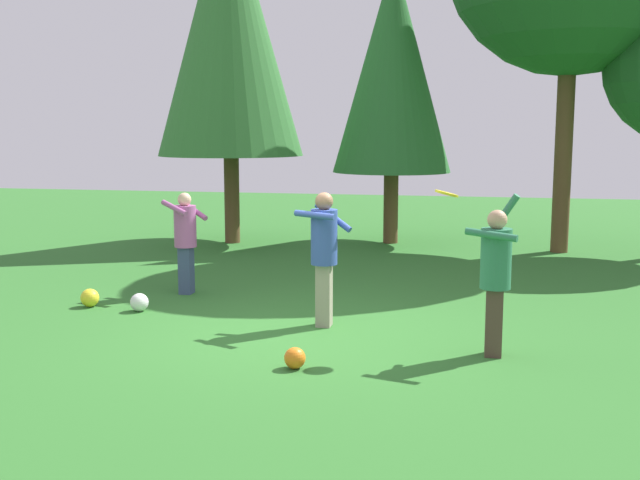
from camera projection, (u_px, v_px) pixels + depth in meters
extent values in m
plane|color=#2D6B28|center=(302.00, 331.00, 9.60)|extent=(40.00, 40.00, 0.00)
cube|color=#4C382D|center=(494.00, 322.00, 8.49)|extent=(0.19, 0.22, 0.77)
cylinder|color=#2D7551|center=(496.00, 259.00, 8.39)|extent=(0.34, 0.34, 0.67)
sphere|color=tan|center=(497.00, 220.00, 8.32)|extent=(0.22, 0.22, 0.22)
cylinder|color=#2D7551|center=(491.00, 235.00, 8.17)|extent=(0.57, 0.26, 0.12)
cylinder|color=#2D7551|center=(503.00, 216.00, 8.49)|extent=(0.38, 0.19, 0.52)
cube|color=gray|center=(324.00, 295.00, 9.78)|extent=(0.19, 0.22, 0.81)
cylinder|color=#334C9E|center=(324.00, 237.00, 9.67)|extent=(0.34, 0.34, 0.71)
sphere|color=#8C6647|center=(324.00, 201.00, 9.60)|extent=(0.23, 0.23, 0.23)
cylinder|color=#334C9E|center=(333.00, 217.00, 9.79)|extent=(0.55, 0.30, 0.36)
cylinder|color=#334C9E|center=(315.00, 215.00, 9.46)|extent=(0.58, 0.32, 0.10)
cube|color=#38476B|center=(186.00, 270.00, 11.72)|extent=(0.19, 0.22, 0.73)
cylinder|color=#A85693|center=(185.00, 226.00, 11.62)|extent=(0.34, 0.34, 0.64)
sphere|color=beige|center=(184.00, 199.00, 11.56)|extent=(0.21, 0.21, 0.21)
cylinder|color=#A85693|center=(195.00, 211.00, 11.73)|extent=(0.51, 0.32, 0.28)
cylinder|color=#A85693|center=(174.00, 208.00, 11.42)|extent=(0.52, 0.33, 0.22)
cylinder|color=yellow|center=(447.00, 194.00, 8.58)|extent=(0.32, 0.32, 0.09)
sphere|color=white|center=(139.00, 302.00, 10.60)|extent=(0.26, 0.26, 0.26)
sphere|color=orange|center=(295.00, 358.00, 8.07)|extent=(0.23, 0.23, 0.23)
sphere|color=yellow|center=(90.00, 298.00, 10.87)|extent=(0.26, 0.26, 0.26)
cylinder|color=brown|center=(231.00, 164.00, 16.80)|extent=(0.34, 0.34, 3.54)
cone|color=#337033|center=(229.00, 24.00, 16.37)|extent=(3.18, 3.18, 5.66)
cylinder|color=brown|center=(564.00, 141.00, 15.41)|extent=(0.35, 0.35, 4.58)
cylinder|color=brown|center=(391.00, 179.00, 16.81)|extent=(0.33, 0.33, 2.88)
cone|color=#28662D|center=(393.00, 66.00, 16.45)|extent=(2.59, 2.59, 4.61)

